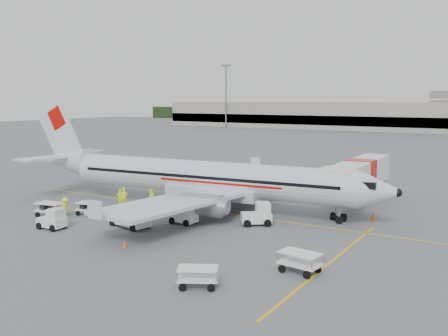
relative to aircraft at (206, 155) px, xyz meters
The scene contains 22 objects.
ground 5.24m from the aircraft, 30.76° to the right, with size 360.00×360.00×0.00m, color #56595B.
stripe_lead 5.23m from the aircraft, 30.76° to the right, with size 44.00×0.20×0.01m, color yellow.
stripe_cross 18.15m from the aircraft, 29.82° to the right, with size 0.20×20.00×0.01m, color yellow.
terminal_west 135.06m from the aircraft, 106.73° to the left, with size 110.00×22.00×9.00m, color gray, non-canonical shape.
mast_west 136.19m from the aircraft, 120.42° to the left, with size 3.20×1.20×22.00m, color slate, non-canonical shape.
aircraft is the anchor object (origin of this frame).
jet_bridge 14.81m from the aircraft, 35.12° to the left, with size 3.23×17.23×4.52m, color white, non-canonical shape.
belt_loader 9.56m from the aircraft, 100.88° to the right, with size 4.90×1.84×2.65m, color white, non-canonical shape.
tug_fore 8.38m from the aircraft, 22.69° to the right, with size 2.42×1.39×1.87m, color white, non-canonical shape.
tug_mid 7.13m from the aircraft, 75.49° to the right, with size 2.18×1.25×1.69m, color white, non-canonical shape.
tug_aft 14.57m from the aircraft, 117.90° to the right, with size 2.17×1.24×1.68m, color white, non-canonical shape.
cart_loaded_a 14.54m from the aircraft, 135.71° to the right, with size 2.44×1.45×1.28m, color white, non-canonical shape.
cart_loaded_b 11.51m from the aircraft, 135.49° to the right, with size 2.18×1.29×1.14m, color white, non-canonical shape.
cart_empty_a 20.05m from the aircraft, 57.94° to the right, with size 2.20×1.30×1.15m, color white, non-canonical shape.
cart_empty_b 18.80m from the aircraft, 38.97° to the right, with size 2.43×1.44×1.27m, color white, non-canonical shape.
cone_nose 15.66m from the aircraft, 14.79° to the left, with size 0.41×0.41×0.68m, color #F64E15.
cone_port 9.82m from the aircraft, 85.19° to the left, with size 0.42×0.42×0.68m, color #F64E15.
cone_stbd 14.10m from the aircraft, 81.80° to the right, with size 0.33×0.33×0.53m, color #F64E15.
crew_a 9.03m from the aircraft, 157.21° to the right, with size 0.65×0.43×1.79m, color #E5F71B.
crew_b 6.76m from the aircraft, 155.97° to the right, with size 0.87×0.68×1.79m, color #E5F71B.
crew_c 13.23m from the aircraft, 133.08° to the right, with size 1.14×0.65×1.76m, color #E5F71B.
crew_d 9.31m from the aircraft, 156.27° to the right, with size 1.00×0.42×1.71m, color #E5F71B.
Camera 1 is at (24.04, -37.36, 10.22)m, focal length 40.00 mm.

